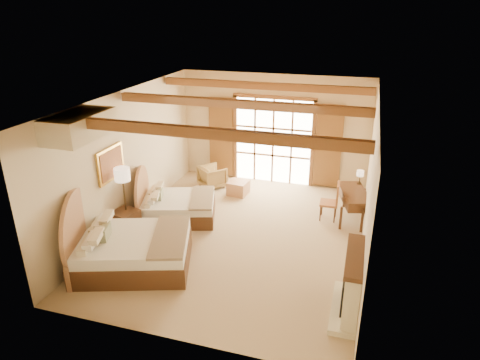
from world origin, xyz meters
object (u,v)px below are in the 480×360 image
at_px(desk, 353,204).
at_px(nightstand, 126,224).
at_px(bed_near, 126,246).
at_px(armchair, 212,177).
at_px(bed_far, 173,204).

bearing_deg(desk, nightstand, -169.72).
distance_m(bed_near, armchair, 4.36).
height_order(nightstand, armchair, same).
xyz_separation_m(bed_near, armchair, (0.27, 4.35, -0.13)).
relative_size(bed_near, nightstand, 4.35).
bearing_deg(armchair, bed_far, 123.07).
bearing_deg(desk, bed_near, -156.87).
height_order(armchair, desk, desk).
xyz_separation_m(nightstand, desk, (4.95, 2.37, 0.08)).
relative_size(nightstand, armchair, 0.91).
bearing_deg(bed_far, armchair, 65.16).
bearing_deg(bed_far, nightstand, -136.17).
distance_m(bed_far, armchair, 2.15).
xyz_separation_m(bed_near, desk, (4.32, 3.43, -0.05)).
bearing_deg(nightstand, desk, 39.23).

